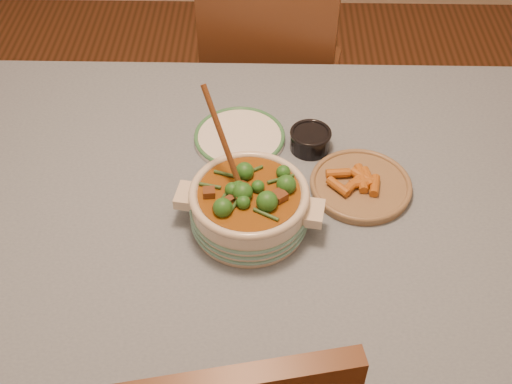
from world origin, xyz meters
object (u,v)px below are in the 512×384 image
stew_casserole (249,204)px  fried_plate (361,184)px  chair_far (271,77)px  condiment_bowl (310,139)px  white_plate (240,137)px  dining_table (245,213)px

stew_casserole → fried_plate: (0.27, 0.12, -0.05)m
fried_plate → chair_far: bearing=106.1°
stew_casserole → condiment_bowl: bearing=60.5°
white_plate → chair_far: bearing=81.5°
condiment_bowl → stew_casserole: bearing=-119.5°
stew_casserole → condiment_bowl: size_ratio=2.66×
stew_casserole → white_plate: stew_casserole is taller
stew_casserole → white_plate: bearing=96.6°
dining_table → chair_far: bearing=85.0°
white_plate → chair_far: size_ratio=0.27×
condiment_bowl → fried_plate: condiment_bowl is taller
white_plate → condiment_bowl: bearing=-8.2°
fried_plate → stew_casserole: bearing=-156.1°
white_plate → stew_casserole: bearing=-83.4°
stew_casserole → chair_far: bearing=86.6°
fried_plate → dining_table: bearing=-179.0°
dining_table → stew_casserole: (0.01, -0.12, 0.16)m
dining_table → white_plate: size_ratio=6.56×
condiment_bowl → fried_plate: 0.19m
condiment_bowl → chair_far: bearing=99.3°
stew_casserole → chair_far: (0.05, 0.88, -0.28)m
white_plate → dining_table: bearing=-83.7°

